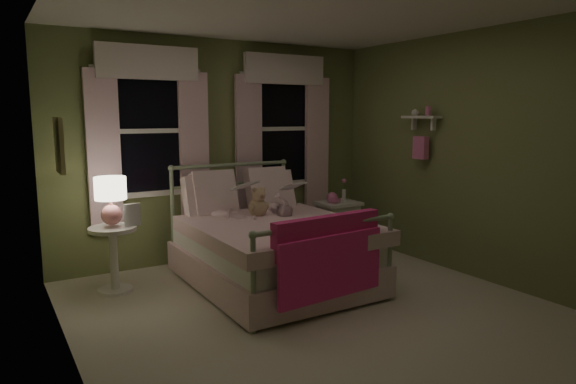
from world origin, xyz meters
TOP-DOWN VIEW (x-y plane):
  - room_shell at (0.00, 0.00)m, footprint 4.20×4.20m
  - bed at (0.02, 0.89)m, footprint 1.58×2.04m
  - pink_throw at (0.02, -0.14)m, footprint 1.10×0.23m
  - child_left at (-0.26, 1.31)m, footprint 0.33×0.28m
  - child_right at (0.30, 1.31)m, footprint 0.43×0.36m
  - book_left at (-0.26, 1.06)m, footprint 0.22×0.17m
  - book_right at (0.30, 1.06)m, footprint 0.20×0.12m
  - teddy_bear at (0.02, 1.15)m, footprint 0.24×0.20m
  - nightstand_left at (-1.42, 1.46)m, footprint 0.46×0.46m
  - table_lamp at (-1.42, 1.46)m, footprint 0.30×0.30m
  - book_nightstand at (-1.32, 1.38)m, footprint 0.19×0.24m
  - nightstand_right at (1.33, 1.49)m, footprint 0.50×0.40m
  - pink_toy at (1.23, 1.49)m, footprint 0.14×0.19m
  - bud_vase at (1.45, 1.54)m, footprint 0.06×0.06m
  - window_left at (-0.85, 2.03)m, footprint 1.34×0.13m
  - window_right at (0.85, 2.03)m, footprint 1.34×0.13m
  - wall_shelf at (1.90, 0.70)m, footprint 0.15×0.50m
  - framed_picture at (-1.95, 0.60)m, footprint 0.03×0.32m

SIDE VIEW (x-z plane):
  - bed at x=0.02m, z-range -0.21..0.98m
  - nightstand_left at x=-1.42m, z-range 0.09..0.74m
  - nightstand_right at x=1.33m, z-range 0.23..0.87m
  - pink_throw at x=0.02m, z-range 0.26..0.96m
  - book_nightstand at x=-1.32m, z-range 0.65..0.67m
  - pink_toy at x=1.23m, z-range 0.64..0.78m
  - bud_vase at x=1.45m, z-range 0.65..0.93m
  - teddy_bear at x=0.02m, z-range 0.63..0.95m
  - book_right at x=0.30m, z-range 0.79..1.05m
  - child_left at x=-0.26m, z-range 0.57..1.34m
  - table_lamp at x=-1.42m, z-range 0.72..1.19m
  - child_right at x=0.30m, z-range 0.57..1.35m
  - book_left at x=-0.26m, z-range 0.83..1.09m
  - room_shell at x=0.00m, z-range -0.80..3.40m
  - framed_picture at x=-1.95m, z-range 1.29..1.71m
  - wall_shelf at x=1.90m, z-range 1.22..1.82m
  - window_left at x=-0.85m, z-range 0.64..2.60m
  - window_right at x=0.85m, z-range 0.64..2.60m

